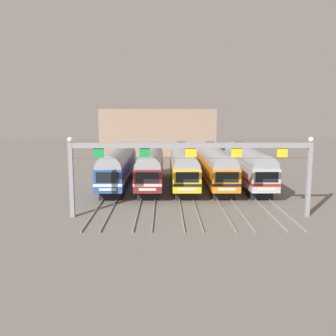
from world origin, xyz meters
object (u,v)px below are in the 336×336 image
Objects in this scene: commuter_train_maroon at (151,164)px; commuter_train_stainless at (247,164)px; commuter_train_yellow at (183,164)px; commuter_train_blue at (118,164)px; commuter_train_orange at (215,164)px; catenary_gantry at (191,157)px.

commuter_train_stainless is at bearing 0.02° from commuter_train_maroon.
commuter_train_blue is at bearing -179.97° from commuter_train_yellow.
commuter_train_blue is at bearing -179.98° from commuter_train_stainless.
commuter_train_yellow is at bearing 180.00° from commuter_train_orange.
commuter_train_blue is at bearing 120.21° from catenary_gantry.
commuter_train_blue is 1.00× the size of commuter_train_orange.
commuter_train_stainless is at bearing 59.80° from catenary_gantry.
commuter_train_yellow is 1.00× the size of commuter_train_orange.
commuter_train_yellow is at bearing 90.00° from catenary_gantry.
commuter_train_blue is 11.79m from commuter_train_orange.
commuter_train_maroon is at bearing -179.94° from commuter_train_yellow.
commuter_train_yellow is at bearing 0.03° from commuter_train_blue.
commuter_train_blue is 3.93m from commuter_train_maroon.
commuter_train_orange and commuter_train_stainless have the same top height.
commuter_train_yellow and commuter_train_orange have the same top height.
commuter_train_maroon is 11.79m from commuter_train_stainless.
commuter_train_yellow is 3.93m from commuter_train_orange.
commuter_train_orange is at bearing 0.03° from commuter_train_maroon.
commuter_train_maroon is 0.86× the size of catenary_gantry.
commuter_train_stainless is at bearing 0.00° from commuter_train_yellow.
commuter_train_blue is 1.00× the size of commuter_train_maroon.
commuter_train_yellow is 13.74m from catenary_gantry.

